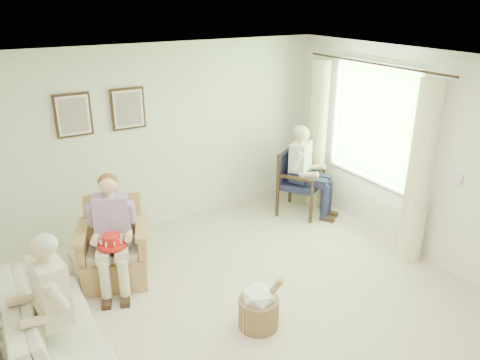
{
  "coord_description": "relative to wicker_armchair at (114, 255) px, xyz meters",
  "views": [
    {
      "loc": [
        -2.2,
        -3.27,
        3.19
      ],
      "look_at": [
        0.47,
        1.37,
        1.05
      ],
      "focal_mm": 35.0,
      "sensor_mm": 36.0,
      "label": 1
    }
  ],
  "objects": [
    {
      "name": "red_hat",
      "position": [
        -0.09,
        -0.32,
        0.36
      ],
      "size": [
        0.31,
        0.31,
        0.14
      ],
      "color": "red",
      "rests_on": "person_wicker"
    },
    {
      "name": "hatbox",
      "position": [
        1.01,
        -1.61,
        -0.07
      ],
      "size": [
        0.47,
        0.47,
        0.61
      ],
      "color": "tan",
      "rests_on": "ground"
    },
    {
      "name": "back_wall",
      "position": [
        1.09,
        1.1,
        0.99
      ],
      "size": [
        5.0,
        0.04,
        2.6
      ],
      "primitive_type": "cube",
      "color": "silver",
      "rests_on": "ground"
    },
    {
      "name": "sofa",
      "position": [
        -0.86,
        -0.83,
        -0.02
      ],
      "size": [
        1.99,
        0.78,
        0.58
      ],
      "primitive_type": "imported",
      "rotation": [
        0.0,
        0.0,
        1.57
      ],
      "color": "silver",
      "rests_on": "ground"
    },
    {
      "name": "wood_armchair",
      "position": [
        3.01,
        0.45,
        0.22
      ],
      "size": [
        0.63,
        0.59,
        0.97
      ],
      "rotation": [
        0.0,
        0.0,
        0.6
      ],
      "color": "black",
      "rests_on": "ground"
    },
    {
      "name": "curtain_left",
      "position": [
        3.42,
        -1.43,
        0.84
      ],
      "size": [
        0.34,
        0.34,
        2.3
      ],
      "primitive_type": "cylinder",
      "color": "beige",
      "rests_on": "ground"
    },
    {
      "name": "wicker_armchair",
      "position": [
        0.0,
        0.0,
        0.0
      ],
      "size": [
        0.76,
        0.75,
        0.97
      ],
      "rotation": [
        0.0,
        0.0,
        -0.33
      ],
      "color": "tan",
      "rests_on": "ground"
    },
    {
      "name": "ceiling",
      "position": [
        1.09,
        -1.65,
        2.29
      ],
      "size": [
        5.0,
        5.5,
        0.02
      ],
      "primitive_type": "cube",
      "color": "white",
      "rests_on": "back_wall"
    },
    {
      "name": "person_wicker",
      "position": [
        0.0,
        -0.13,
        0.45
      ],
      "size": [
        0.4,
        0.63,
        1.32
      ],
      "rotation": [
        0.0,
        0.0,
        -0.33
      ],
      "color": "beige",
      "rests_on": "ground"
    },
    {
      "name": "floor",
      "position": [
        1.09,
        -1.65,
        -0.31
      ],
      "size": [
        5.5,
        5.5,
        0.0
      ],
      "primitive_type": "plane",
      "color": "beige",
      "rests_on": "ground"
    },
    {
      "name": "framed_print_right",
      "position": [
        0.64,
        1.06,
        1.47
      ],
      "size": [
        0.45,
        0.05,
        0.55
      ],
      "color": "#382114",
      "rests_on": "back_wall"
    },
    {
      "name": "person_dark",
      "position": [
        3.01,
        0.29,
        0.49
      ],
      "size": [
        0.4,
        0.63,
        1.36
      ],
      "rotation": [
        0.0,
        0.0,
        0.6
      ],
      "color": "#1B1C3C",
      "rests_on": "ground"
    },
    {
      "name": "person_sofa",
      "position": [
        -0.86,
        -1.08,
        0.4
      ],
      "size": [
        0.42,
        0.62,
        1.25
      ],
      "rotation": [
        0.0,
        0.0,
        -1.42
      ],
      "color": "beige",
      "rests_on": "ground"
    },
    {
      "name": "right_wall",
      "position": [
        3.59,
        -1.65,
        0.99
      ],
      "size": [
        0.04,
        5.5,
        2.6
      ],
      "primitive_type": "cube",
      "color": "silver",
      "rests_on": "ground"
    },
    {
      "name": "window",
      "position": [
        3.55,
        -0.45,
        1.28
      ],
      "size": [
        0.13,
        2.5,
        1.63
      ],
      "color": "#2D6B23",
      "rests_on": "right_wall"
    },
    {
      "name": "framed_print_left",
      "position": [
        -0.06,
        1.06,
        1.47
      ],
      "size": [
        0.45,
        0.05,
        0.55
      ],
      "color": "#382114",
      "rests_on": "back_wall"
    },
    {
      "name": "curtain_right",
      "position": [
        3.42,
        0.53,
        0.84
      ],
      "size": [
        0.34,
        0.34,
        2.3
      ],
      "primitive_type": "cylinder",
      "color": "beige",
      "rests_on": "ground"
    }
  ]
}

